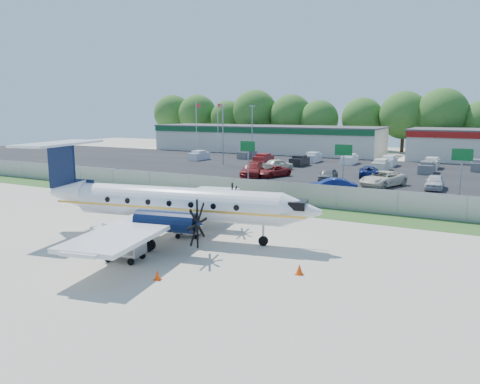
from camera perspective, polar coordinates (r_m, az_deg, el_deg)
The scene contains 31 objects.
ground at distance 30.21m, azimuth -5.39°, elevation -6.04°, with size 170.00×170.00×0.00m, color beige.
grass_verge at distance 40.46m, azimuth 4.00°, elevation -1.90°, with size 170.00×4.00×0.02m, color #2D561E.
access_road at distance 46.82m, azimuth 7.50°, elevation -0.33°, with size 170.00×8.00×0.02m, color black.
parking_lot at distance 66.69m, azimuth 13.88°, elevation 2.52°, with size 170.00×32.00×0.02m, color black.
perimeter_fence at distance 42.07m, azimuth 5.13°, elevation -0.08°, with size 120.00×0.06×1.99m.
building_west at distance 95.20m, azimuth 3.11°, elevation 6.52°, with size 46.40×12.40×5.24m.
sign_left at distance 53.10m, azimuth 0.96°, elevation 4.88°, with size 1.80×0.26×5.00m.
sign_mid at distance 49.10m, azimuth 12.50°, elevation 4.23°, with size 1.80×0.26×5.00m.
sign_right at distance 47.37m, azimuth 25.42°, elevation 3.31°, with size 1.80×0.26×5.00m.
flagpole_west at distance 94.77m, azimuth -5.31°, elevation 8.30°, with size 1.06×0.12×10.00m.
flagpole_east at distance 92.12m, azimuth -2.68°, elevation 8.28°, with size 1.06×0.12×10.00m.
light_pole_nw at distance 71.96m, azimuth -2.10°, elevation 7.50°, with size 0.90×0.35×9.09m.
light_pole_sw at distance 80.76m, azimuth 1.50°, elevation 7.77°, with size 0.90×0.35×9.09m.
tree_line at distance 99.84m, azimuth 18.74°, elevation 4.65°, with size 112.00×6.00×14.00m, color #2C5D1B, non-canonical shape.
aircraft at distance 30.72m, azimuth -8.27°, elevation -1.31°, with size 19.99×19.60×6.10m.
pushback_tug at distance 30.61m, azimuth -15.18°, elevation -4.81°, with size 2.95×2.42×1.43m.
baggage_cart_near at distance 27.05m, azimuth -13.85°, elevation -7.08°, with size 2.26×1.54×1.11m.
baggage_cart_far at distance 31.22m, azimuth -6.30°, elevation -4.71°, with size 2.02×1.63×0.92m.
cone_nose at distance 24.42m, azimuth 7.25°, elevation -9.34°, with size 0.39×0.39×0.56m.
cone_port_wing at distance 23.86m, azimuth -10.02°, elevation -9.96°, with size 0.35×0.35×0.50m.
cone_starboard_wing at distance 42.44m, azimuth 7.88°, elevation -1.05°, with size 0.40×0.40×0.57m.
road_car_west at distance 56.72m, azimuth -14.78°, elevation 1.20°, with size 1.59×4.57×1.51m, color navy.
road_car_mid at distance 47.01m, azimuth 10.91°, elevation -0.40°, with size 1.79×5.12×1.69m, color navy.
parked_car_a at distance 59.50m, azimuth 1.51°, elevation 1.92°, with size 2.40×5.90×1.71m, color maroon.
parked_car_b at distance 59.19m, azimuth 3.99°, elevation 1.86°, with size 2.28×4.95×1.37m, color maroon.
parked_car_c at distance 56.60m, azimuth 10.68°, elevation 1.34°, with size 1.79×4.45×1.52m, color #595B5E.
parked_car_d at distance 53.94m, azimuth 16.99°, elevation 0.66°, with size 2.81×6.10×1.70m, color beige.
parked_car_e at distance 53.81m, azimuth 22.59°, elevation 0.30°, with size 1.84×4.58×1.56m, color silver.
parked_car_f at distance 65.68m, azimuth 4.64°, elevation 2.65°, with size 1.95×4.85×1.65m, color beige.
parked_car_g at distance 60.90m, azimuth 15.40°, elevation 1.76°, with size 2.33×5.05×1.40m, color navy.
far_parking_rows at distance 71.51m, azimuth 14.87°, elevation 2.95°, with size 56.00×10.00×1.60m, color gray, non-canonical shape.
Camera 1 is at (16.08, -24.19, 8.30)m, focal length 35.00 mm.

